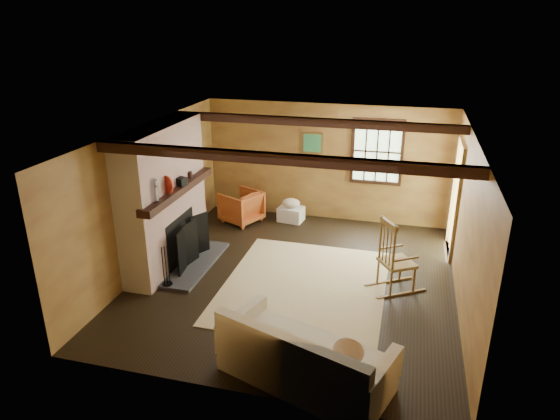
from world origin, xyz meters
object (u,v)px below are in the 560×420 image
(laundry_basket, at_px, (291,214))
(rocking_chair, at_px, (395,260))
(fireplace, at_px, (165,203))
(sofa, at_px, (303,362))
(armchair, at_px, (241,207))

(laundry_basket, bearing_deg, rocking_chair, -46.55)
(fireplace, height_order, rocking_chair, fireplace)
(sofa, relative_size, armchair, 2.98)
(sofa, distance_m, armchair, 5.01)
(rocking_chair, bearing_deg, sofa, 126.89)
(laundry_basket, relative_size, armchair, 0.69)
(rocking_chair, bearing_deg, laundry_basket, 10.39)
(sofa, height_order, laundry_basket, sofa)
(sofa, bearing_deg, rocking_chair, 89.36)
(sofa, relative_size, laundry_basket, 4.34)
(fireplace, bearing_deg, armchair, 73.87)
(rocking_chair, xyz_separation_m, laundry_basket, (-2.20, 2.32, -0.35))
(fireplace, height_order, sofa, fireplace)
(fireplace, xyz_separation_m, armchair, (0.60, 2.06, -0.77))
(rocking_chair, bearing_deg, fireplace, 57.73)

